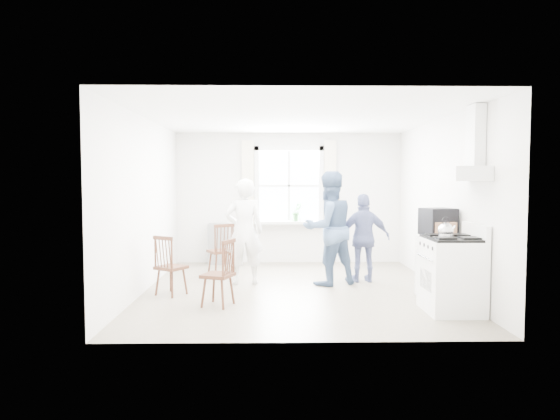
% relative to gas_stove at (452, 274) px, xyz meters
% --- Properties ---
extents(room_shell, '(4.62, 5.12, 2.64)m').
position_rel_gas_stove_xyz_m(room_shell, '(-1.91, 1.35, 0.82)').
color(room_shell, gray).
rests_on(room_shell, ground).
extents(window_assembly, '(1.88, 0.24, 1.70)m').
position_rel_gas_stove_xyz_m(window_assembly, '(-1.91, 3.80, 0.98)').
color(window_assembly, white).
rests_on(window_assembly, room_shell).
extents(range_hood, '(0.45, 0.76, 0.94)m').
position_rel_gas_stove_xyz_m(range_hood, '(0.16, -0.00, 1.42)').
color(range_hood, silver).
rests_on(range_hood, room_shell).
extents(shelf_unit, '(0.40, 0.30, 0.80)m').
position_rel_gas_stove_xyz_m(shelf_unit, '(-3.31, 3.68, -0.08)').
color(shelf_unit, gray).
rests_on(shelf_unit, ground).
extents(gas_stove, '(0.68, 0.76, 1.12)m').
position_rel_gas_stove_xyz_m(gas_stove, '(0.00, 0.00, 0.00)').
color(gas_stove, white).
rests_on(gas_stove, ground).
extents(kettle, '(0.19, 0.19, 0.26)m').
position_rel_gas_stove_xyz_m(kettle, '(-0.12, -0.08, 0.56)').
color(kettle, silver).
rests_on(kettle, gas_stove).
extents(low_cabinet, '(0.50, 0.55, 0.90)m').
position_rel_gas_stove_xyz_m(low_cabinet, '(0.07, 0.70, -0.03)').
color(low_cabinet, silver).
rests_on(low_cabinet, ground).
extents(stereo_stack, '(0.50, 0.46, 0.37)m').
position_rel_gas_stove_xyz_m(stereo_stack, '(0.06, 0.72, 0.60)').
color(stereo_stack, black).
rests_on(stereo_stack, low_cabinet).
extents(cardboard_box, '(0.30, 0.22, 0.19)m').
position_rel_gas_stove_xyz_m(cardboard_box, '(0.09, 0.59, 0.51)').
color(cardboard_box, '#AC7653').
rests_on(cardboard_box, low_cabinet).
extents(windsor_chair_a, '(0.52, 0.52, 0.92)m').
position_rel_gas_stove_xyz_m(windsor_chair_a, '(-3.11, 2.42, 0.08)').
color(windsor_chair_a, '#3F2014').
rests_on(windsor_chair_a, ground).
extents(windsor_chair_b, '(0.51, 0.50, 0.88)m').
position_rel_gas_stove_xyz_m(windsor_chair_b, '(-3.77, 0.93, 0.05)').
color(windsor_chair_b, '#3F2014').
rests_on(windsor_chair_b, ground).
extents(windsor_chair_c, '(0.48, 0.48, 0.90)m').
position_rel_gas_stove_xyz_m(windsor_chair_c, '(-2.89, 0.33, 0.06)').
color(windsor_chair_c, '#3F2014').
rests_on(windsor_chair_c, ground).
extents(person_left, '(0.70, 0.70, 1.69)m').
position_rel_gas_stove_xyz_m(person_left, '(-2.70, 1.75, 0.36)').
color(person_left, white).
rests_on(person_left, ground).
extents(person_mid, '(1.16, 1.16, 1.80)m').
position_rel_gas_stove_xyz_m(person_mid, '(-1.36, 1.68, 0.42)').
color(person_mid, '#435A7C').
rests_on(person_mid, ground).
extents(person_right, '(0.87, 0.87, 1.44)m').
position_rel_gas_stove_xyz_m(person_right, '(-0.75, 1.89, 0.24)').
color(person_right, navy).
rests_on(person_right, ground).
extents(potted_plant, '(0.26, 0.26, 0.36)m').
position_rel_gas_stove_xyz_m(potted_plant, '(-1.76, 3.71, 0.55)').
color(potted_plant, '#327234').
rests_on(potted_plant, window_assembly).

